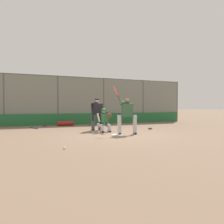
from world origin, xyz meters
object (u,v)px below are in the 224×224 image
at_px(fielding_glove_on_dirt, 150,128).
at_px(baseball_loose, 64,148).
at_px(equipment_bag_dugout_side, 66,123).
at_px(batter_at_plate, 127,115).
at_px(spare_bat_third_base_side, 35,128).
at_px(spare_bat_near_backstop, 94,125).
at_px(spare_bat_by_padding, 46,126).
at_px(catcher_behind_plate, 104,120).
at_px(umpire_home, 97,113).

height_order(fielding_glove_on_dirt, baseball_loose, fielding_glove_on_dirt).
bearing_deg(equipment_bag_dugout_side, fielding_glove_on_dirt, 134.78).
bearing_deg(batter_at_plate, spare_bat_third_base_side, -38.25).
height_order(spare_bat_near_backstop, fielding_glove_on_dirt, fielding_glove_on_dirt).
xyz_separation_m(batter_at_plate, baseball_loose, (3.40, 2.59, -0.90)).
xyz_separation_m(batter_at_plate, spare_bat_by_padding, (3.20, -6.05, -0.90)).
bearing_deg(spare_bat_by_padding, equipment_bag_dugout_side, -75.38).
bearing_deg(spare_bat_by_padding, batter_at_plate, -127.92).
distance_m(catcher_behind_plate, spare_bat_by_padding, 5.41).
bearing_deg(baseball_loose, umpire_home, -118.46).
height_order(catcher_behind_plate, spare_bat_third_base_side, catcher_behind_plate).
bearing_deg(spare_bat_third_base_side, catcher_behind_plate, 18.17).
bearing_deg(batter_at_plate, umpire_home, -58.99).
bearing_deg(spare_bat_by_padding, fielding_glove_on_dirt, -104.82).
height_order(fielding_glove_on_dirt, equipment_bag_dugout_side, equipment_bag_dugout_side).
height_order(catcher_behind_plate, baseball_loose, catcher_behind_plate).
relative_size(spare_bat_near_backstop, spare_bat_third_base_side, 0.95).
height_order(spare_bat_near_backstop, baseball_loose, baseball_loose).
bearing_deg(spare_bat_near_backstop, fielding_glove_on_dirt, -89.77).
bearing_deg(spare_bat_third_base_side, baseball_loose, -22.75).
relative_size(catcher_behind_plate, spare_bat_near_backstop, 1.71).
xyz_separation_m(catcher_behind_plate, umpire_home, (0.12, -0.88, 0.31)).
distance_m(batter_at_plate, spare_bat_third_base_side, 6.08).
bearing_deg(umpire_home, baseball_loose, 60.50).
xyz_separation_m(batter_at_plate, fielding_glove_on_dirt, (-2.28, -1.61, -0.88)).
bearing_deg(baseball_loose, catcher_behind_plate, -124.84).
xyz_separation_m(fielding_glove_on_dirt, baseball_loose, (5.67, 4.20, -0.01)).
bearing_deg(umpire_home, batter_at_plate, 109.64).
relative_size(catcher_behind_plate, spare_bat_third_base_side, 1.63).
xyz_separation_m(umpire_home, spare_bat_near_backstop, (-0.86, -3.47, -0.92)).
relative_size(spare_bat_third_base_side, baseball_loose, 10.33).
distance_m(spare_bat_by_padding, fielding_glove_on_dirt, 7.05).
relative_size(fielding_glove_on_dirt, equipment_bag_dugout_side, 0.22).
bearing_deg(equipment_bag_dugout_side, umpire_home, 106.62).
relative_size(batter_at_plate, umpire_home, 1.30).
distance_m(catcher_behind_plate, umpire_home, 0.94).
bearing_deg(batter_at_plate, spare_bat_near_backstop, -80.10).
bearing_deg(fielding_glove_on_dirt, spare_bat_near_backstop, -60.96).
height_order(catcher_behind_plate, umpire_home, umpire_home).
height_order(batter_at_plate, catcher_behind_plate, batter_at_plate).
relative_size(spare_bat_near_backstop, fielding_glove_on_dirt, 2.67).
bearing_deg(baseball_loose, spare_bat_by_padding, -91.34).
height_order(umpire_home, spare_bat_near_backstop, umpire_home).
height_order(batter_at_plate, fielding_glove_on_dirt, batter_at_plate).
bearing_deg(umpire_home, fielding_glove_on_dirt, 168.72).
height_order(spare_bat_third_base_side, equipment_bag_dugout_side, equipment_bag_dugout_side).
bearing_deg(spare_bat_third_base_side, batter_at_plate, 14.00).
distance_m(spare_bat_by_padding, spare_bat_third_base_side, 1.72).
xyz_separation_m(catcher_behind_plate, spare_bat_near_backstop, (-0.74, -4.34, -0.61)).
distance_m(spare_bat_third_base_side, equipment_bag_dugout_side, 2.46).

